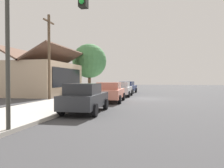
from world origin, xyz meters
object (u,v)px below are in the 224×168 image
object	(u,v)px
shade_tree	(89,61)
traffic_light_main	(37,26)
car_navy	(127,87)
utility_pole_wooden	(49,56)
car_silver	(122,89)
fire_hydrant_red	(99,94)
car_coral	(110,92)
car_charcoal	(85,98)

from	to	relation	value
shade_tree	traffic_light_main	distance (m)	25.13
car_navy	utility_pole_wooden	bearing A→B (deg)	157.96
car_silver	utility_pole_wooden	bearing A→B (deg)	134.24
shade_tree	fire_hydrant_red	xyz separation A→B (m)	(-11.10, -4.52, -4.06)
car_coral	fire_hydrant_red	xyz separation A→B (m)	(2.25, 1.59, -0.32)
car_navy	traffic_light_main	xyz separation A→B (m)	(-22.68, -0.32, 2.67)
car_silver	traffic_light_main	xyz separation A→B (m)	(-16.97, -0.10, 2.68)
utility_pole_wooden	shade_tree	bearing A→B (deg)	2.27
car_charcoal	utility_pole_wooden	distance (m)	8.95
car_charcoal	shade_tree	distance (m)	20.60
car_silver	car_navy	xyz separation A→B (m)	(5.71, 0.22, 0.00)
car_navy	traffic_light_main	world-z (taller)	traffic_light_main
car_coral	car_charcoal	bearing A→B (deg)	176.11
utility_pole_wooden	fire_hydrant_red	world-z (taller)	utility_pole_wooden
car_coral	utility_pole_wooden	world-z (taller)	utility_pole_wooden
car_charcoal	fire_hydrant_red	xyz separation A→B (m)	(8.24, 1.52, -0.32)
car_silver	shade_tree	bearing A→B (deg)	38.27
car_coral	traffic_light_main	size ratio (longest dim) A/B	0.91
car_charcoal	car_silver	xyz separation A→B (m)	(11.98, -0.04, 0.00)
car_coral	car_navy	bearing A→B (deg)	-2.05
car_coral	traffic_light_main	bearing A→B (deg)	177.14
fire_hydrant_red	traffic_light_main	bearing A→B (deg)	-172.85
utility_pole_wooden	car_silver	bearing A→B (deg)	-44.51
shade_tree	traffic_light_main	world-z (taller)	shade_tree
fire_hydrant_red	shade_tree	bearing A→B (deg)	22.14
car_coral	fire_hydrant_red	world-z (taller)	car_coral
shade_tree	fire_hydrant_red	bearing A→B (deg)	-157.86
car_charcoal	fire_hydrant_red	size ratio (longest dim) A/B	6.27
car_charcoal	shade_tree	bearing A→B (deg)	14.87
car_navy	shade_tree	bearing A→B (deg)	77.33
car_navy	traffic_light_main	bearing A→B (deg)	-176.05
car_navy	shade_tree	size ratio (longest dim) A/B	0.68
car_navy	fire_hydrant_red	xyz separation A→B (m)	(-9.44, 1.34, -0.32)
car_charcoal	traffic_light_main	bearing A→B (deg)	179.16
car_coral	car_navy	world-z (taller)	same
car_charcoal	shade_tree	xyz separation A→B (m)	(19.34, 6.03, 3.74)
shade_tree	car_charcoal	bearing A→B (deg)	-162.67
traffic_light_main	car_coral	bearing A→B (deg)	0.38
car_silver	utility_pole_wooden	xyz separation A→B (m)	(-5.65, 5.56, 3.11)
car_charcoal	traffic_light_main	distance (m)	5.67
car_silver	car_navy	world-z (taller)	same
fire_hydrant_red	car_coral	bearing A→B (deg)	-144.88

